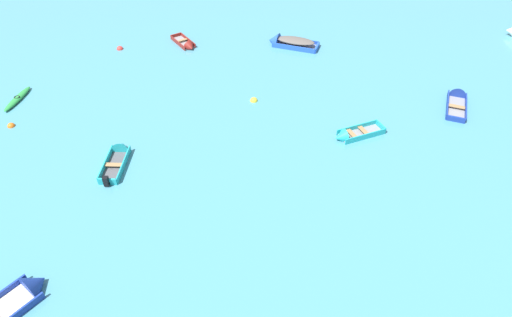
# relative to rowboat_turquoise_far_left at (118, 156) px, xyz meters

# --- Properties ---
(rowboat_turquoise_far_left) EXTENTS (1.08, 3.24, 0.92)m
(rowboat_turquoise_far_left) POSITION_rel_rowboat_turquoise_far_left_xyz_m (0.00, 0.00, 0.00)
(rowboat_turquoise_far_left) COLOR #4C4C51
(rowboat_turquoise_far_left) RESTS_ON ground_plane
(rowboat_deep_blue_outer_left) EXTENTS (2.00, 3.56, 1.01)m
(rowboat_deep_blue_outer_left) POSITION_rel_rowboat_turquoise_far_left_xyz_m (19.56, 6.75, -0.02)
(rowboat_deep_blue_outer_left) COLOR gray
(rowboat_deep_blue_outer_left) RESTS_ON ground_plane
(rowboat_maroon_near_left) EXTENTS (2.36, 2.70, 0.84)m
(rowboat_maroon_near_left) POSITION_rel_rowboat_turquoise_far_left_xyz_m (1.36, 12.96, -0.03)
(rowboat_maroon_near_left) COLOR gray
(rowboat_maroon_near_left) RESTS_ON ground_plane
(rowboat_blue_outer_right) EXTENTS (4.02, 2.29, 1.26)m
(rowboat_blue_outer_right) POSITION_rel_rowboat_turquoise_far_left_xyz_m (8.87, 13.68, 0.12)
(rowboat_blue_outer_right) COLOR gray
(rowboat_blue_outer_right) RESTS_ON ground_plane
(kayak_green_back_row_right) EXTENTS (0.71, 2.91, 0.27)m
(kayak_green_back_row_right) POSITION_rel_rowboat_turquoise_far_left_xyz_m (-7.99, 5.11, -0.04)
(kayak_green_back_row_right) COLOR #288C3D
(kayak_green_back_row_right) RESTS_ON ground_plane
(rowboat_turquoise_back_row_left) EXTENTS (3.12, 2.14, 0.88)m
(rowboat_turquoise_back_row_left) POSITION_rel_rowboat_turquoise_far_left_xyz_m (12.48, 2.56, -0.01)
(rowboat_turquoise_back_row_left) COLOR gray
(rowboat_turquoise_back_row_left) RESTS_ON ground_plane
(rowboat_deep_blue_cluster_outer) EXTENTS (3.17, 3.77, 1.23)m
(rowboat_deep_blue_cluster_outer) POSITION_rel_rowboat_turquoise_far_left_xyz_m (-1.28, -8.38, -0.01)
(rowboat_deep_blue_cluster_outer) COLOR beige
(rowboat_deep_blue_cluster_outer) RESTS_ON ground_plane
(mooring_buoy_between_boats_right) EXTENTS (0.47, 0.47, 0.47)m
(mooring_buoy_between_boats_right) POSITION_rel_rowboat_turquoise_far_left_xyz_m (6.84, 5.95, -0.17)
(mooring_buoy_between_boats_right) COLOR yellow
(mooring_buoy_between_boats_right) RESTS_ON ground_plane
(mooring_buoy_outer_edge) EXTENTS (0.42, 0.42, 0.42)m
(mooring_buoy_outer_edge) POSITION_rel_rowboat_turquoise_far_left_xyz_m (-7.11, 2.44, -0.17)
(mooring_buoy_outer_edge) COLOR orange
(mooring_buoy_outer_edge) RESTS_ON ground_plane
(mooring_buoy_between_boats_left) EXTENTS (0.48, 0.48, 0.48)m
(mooring_buoy_between_boats_left) POSITION_rel_rowboat_turquoise_far_left_xyz_m (-3.61, 12.29, -0.17)
(mooring_buoy_between_boats_left) COLOR red
(mooring_buoy_between_boats_left) RESTS_ON ground_plane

